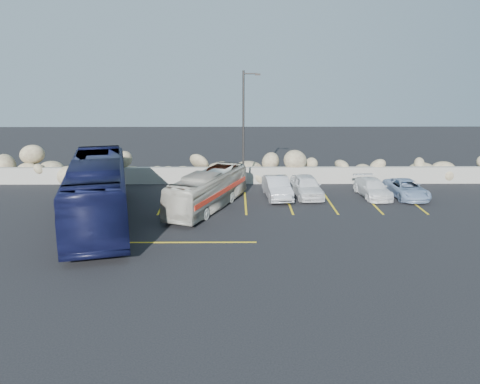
{
  "coord_description": "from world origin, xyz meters",
  "views": [
    {
      "loc": [
        2.02,
        -21.04,
        8.26
      ],
      "look_at": [
        2.23,
        4.0,
        1.5
      ],
      "focal_mm": 35.0,
      "sensor_mm": 36.0,
      "label": 1
    }
  ],
  "objects_px": {
    "vintage_bus": "(208,190)",
    "car_b": "(277,188)",
    "lamppost": "(244,129)",
    "car_d": "(407,189)",
    "car_a": "(307,186)",
    "car_c": "(373,188)",
    "tour_coach": "(98,191)"
  },
  "relations": [
    {
      "from": "car_a",
      "to": "car_b",
      "type": "height_order",
      "value": "car_a"
    },
    {
      "from": "lamppost",
      "to": "car_d",
      "type": "xyz_separation_m",
      "value": [
        10.52,
        -1.35,
        -3.72
      ]
    },
    {
      "from": "car_b",
      "to": "car_c",
      "type": "bearing_deg",
      "value": -3.65
    },
    {
      "from": "tour_coach",
      "to": "car_b",
      "type": "height_order",
      "value": "tour_coach"
    },
    {
      "from": "car_b",
      "to": "car_c",
      "type": "distance_m",
      "value": 6.26
    },
    {
      "from": "car_a",
      "to": "vintage_bus",
      "type": "bearing_deg",
      "value": -163.07
    },
    {
      "from": "vintage_bus",
      "to": "car_b",
      "type": "height_order",
      "value": "vintage_bus"
    },
    {
      "from": "car_c",
      "to": "car_b",
      "type": "bearing_deg",
      "value": 176.87
    },
    {
      "from": "tour_coach",
      "to": "car_b",
      "type": "xyz_separation_m",
      "value": [
        10.12,
        4.8,
        -1.05
      ]
    },
    {
      "from": "vintage_bus",
      "to": "car_c",
      "type": "distance_m",
      "value": 10.88
    },
    {
      "from": "lamppost",
      "to": "car_a",
      "type": "height_order",
      "value": "lamppost"
    },
    {
      "from": "car_d",
      "to": "lamppost",
      "type": "bearing_deg",
      "value": 168.33
    },
    {
      "from": "car_a",
      "to": "car_c",
      "type": "distance_m",
      "value": 4.31
    },
    {
      "from": "tour_coach",
      "to": "car_c",
      "type": "height_order",
      "value": "tour_coach"
    },
    {
      "from": "car_a",
      "to": "tour_coach",
      "type": "bearing_deg",
      "value": -162.37
    },
    {
      "from": "lamppost",
      "to": "car_a",
      "type": "relative_size",
      "value": 1.94
    },
    {
      "from": "lamppost",
      "to": "car_a",
      "type": "xyz_separation_m",
      "value": [
        4.06,
        -1.07,
        -3.59
      ]
    },
    {
      "from": "car_d",
      "to": "car_a",
      "type": "bearing_deg",
      "value": 173.22
    },
    {
      "from": "car_d",
      "to": "car_c",
      "type": "bearing_deg",
      "value": 170.21
    },
    {
      "from": "car_c",
      "to": "car_d",
      "type": "bearing_deg",
      "value": -10.4
    },
    {
      "from": "car_d",
      "to": "car_b",
      "type": "bearing_deg",
      "value": 175.61
    },
    {
      "from": "lamppost",
      "to": "vintage_bus",
      "type": "distance_m",
      "value": 5.3
    },
    {
      "from": "lamppost",
      "to": "vintage_bus",
      "type": "height_order",
      "value": "lamppost"
    },
    {
      "from": "tour_coach",
      "to": "car_a",
      "type": "xyz_separation_m",
      "value": [
        12.06,
        5.06,
        -1.03
      ]
    },
    {
      "from": "tour_coach",
      "to": "car_a",
      "type": "height_order",
      "value": "tour_coach"
    },
    {
      "from": "vintage_bus",
      "to": "car_c",
      "type": "height_order",
      "value": "vintage_bus"
    },
    {
      "from": "tour_coach",
      "to": "car_c",
      "type": "distance_m",
      "value": 17.15
    },
    {
      "from": "tour_coach",
      "to": "car_c",
      "type": "xyz_separation_m",
      "value": [
        16.37,
        5.0,
        -1.16
      ]
    },
    {
      "from": "car_a",
      "to": "car_b",
      "type": "distance_m",
      "value": 1.97
    },
    {
      "from": "lamppost",
      "to": "tour_coach",
      "type": "bearing_deg",
      "value": -142.5
    },
    {
      "from": "vintage_bus",
      "to": "car_b",
      "type": "bearing_deg",
      "value": 49.82
    },
    {
      "from": "car_a",
      "to": "lamppost",
      "type": "bearing_deg",
      "value": 160.03
    }
  ]
}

